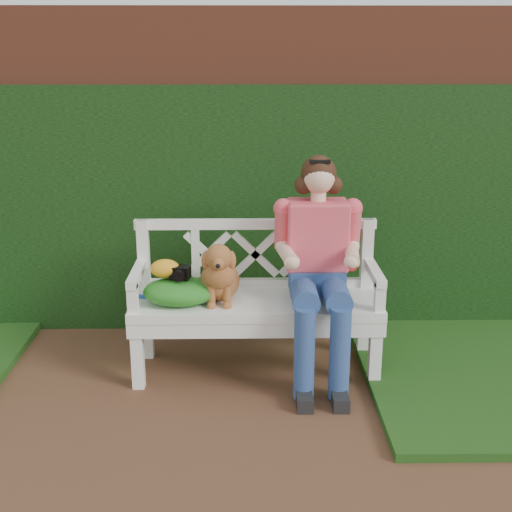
{
  "coord_description": "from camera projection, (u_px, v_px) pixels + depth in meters",
  "views": [
    {
      "loc": [
        0.37,
        -2.97,
        1.94
      ],
      "look_at": [
        0.44,
        0.91,
        0.75
      ],
      "focal_mm": 48.0,
      "sensor_mm": 36.0,
      "label": 1
    }
  ],
  "objects": [
    {
      "name": "tennis_racket",
      "position": [
        190.0,
        296.0,
        4.15
      ],
      "size": [
        0.53,
        0.23,
        0.03
      ],
      "primitive_type": null,
      "rotation": [
        0.0,
        0.0,
        0.0
      ],
      "color": "silver",
      "rests_on": "garden_bench"
    },
    {
      "name": "brick_wall",
      "position": [
        193.0,
        169.0,
        4.9
      ],
      "size": [
        10.0,
        0.3,
        2.2
      ],
      "primitive_type": "cube",
      "color": "brown",
      "rests_on": "ground"
    },
    {
      "name": "seated_woman",
      "position": [
        317.0,
        273.0,
        4.08
      ],
      "size": [
        0.64,
        0.8,
        1.29
      ],
      "primitive_type": null,
      "rotation": [
        0.0,
        0.0,
        0.14
      ],
      "color": "#ED5484",
      "rests_on": "ground"
    },
    {
      "name": "baseball_glove",
      "position": [
        165.0,
        269.0,
        4.05
      ],
      "size": [
        0.19,
        0.15,
        0.11
      ],
      "primitive_type": "ellipsoid",
      "rotation": [
        0.0,
        0.0,
        0.14
      ],
      "color": "orange",
      "rests_on": "green_bag"
    },
    {
      "name": "garden_bench",
      "position": [
        256.0,
        335.0,
        4.22
      ],
      "size": [
        1.61,
        0.68,
        0.48
      ],
      "primitive_type": null,
      "rotation": [
        0.0,
        0.0,
        -0.05
      ],
      "color": "white",
      "rests_on": "ground"
    },
    {
      "name": "ground",
      "position": [
        171.0,
        454.0,
        3.41
      ],
      "size": [
        60.0,
        60.0,
        0.0
      ],
      "primitive_type": "plane",
      "color": "brown"
    },
    {
      "name": "camera_item",
      "position": [
        180.0,
        272.0,
        4.04
      ],
      "size": [
        0.13,
        0.1,
        0.08
      ],
      "primitive_type": "cube",
      "rotation": [
        0.0,
        0.0,
        -0.19
      ],
      "color": "black",
      "rests_on": "green_bag"
    },
    {
      "name": "ivy_hedge",
      "position": [
        192.0,
        210.0,
        4.76
      ],
      "size": [
        10.0,
        0.18,
        1.7
      ],
      "primitive_type": "cube",
      "color": "#1D4B18",
      "rests_on": "ground"
    },
    {
      "name": "dog",
      "position": [
        219.0,
        270.0,
        4.05
      ],
      "size": [
        0.35,
        0.41,
        0.38
      ],
      "primitive_type": null,
      "rotation": [
        0.0,
        0.0,
        -0.33
      ],
      "color": "#A26537",
      "rests_on": "garden_bench"
    },
    {
      "name": "green_bag",
      "position": [
        180.0,
        291.0,
        4.06
      ],
      "size": [
        0.5,
        0.43,
        0.15
      ],
      "primitive_type": null,
      "rotation": [
        0.0,
        0.0,
        -0.23
      ],
      "color": "#2E7A3C",
      "rests_on": "garden_bench"
    }
  ]
}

